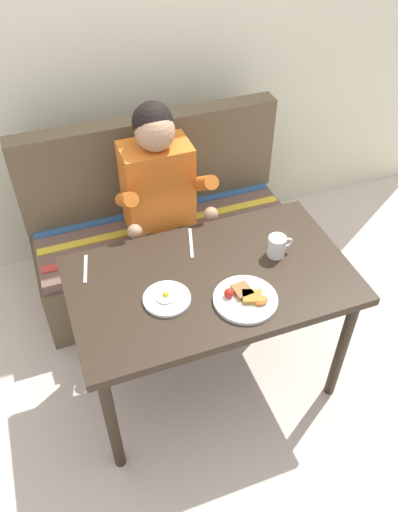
% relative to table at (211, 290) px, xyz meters
% --- Properties ---
extents(ground_plane, '(8.00, 8.00, 0.00)m').
position_rel_table_xyz_m(ground_plane, '(0.00, 0.00, -0.65)').
color(ground_plane, beige).
extents(back_wall, '(4.40, 0.10, 2.60)m').
position_rel_table_xyz_m(back_wall, '(0.00, 1.27, 0.65)').
color(back_wall, beige).
rests_on(back_wall, ground).
extents(table, '(1.20, 0.70, 0.73)m').
position_rel_table_xyz_m(table, '(0.00, 0.00, 0.00)').
color(table, '#2D2117').
rests_on(table, ground).
extents(couch, '(1.44, 0.56, 1.00)m').
position_rel_table_xyz_m(couch, '(0.00, 0.76, -0.32)').
color(couch, brown).
rests_on(couch, ground).
extents(person, '(0.45, 0.61, 1.21)m').
position_rel_table_xyz_m(person, '(-0.04, 0.59, 0.09)').
color(person, orange).
rests_on(person, ground).
extents(plate_breakfast, '(0.26, 0.26, 0.05)m').
position_rel_table_xyz_m(plate_breakfast, '(0.08, -0.17, 0.09)').
color(plate_breakfast, white).
rests_on(plate_breakfast, table).
extents(plate_eggs, '(0.19, 0.19, 0.04)m').
position_rel_table_xyz_m(plate_eggs, '(-0.21, -0.06, 0.09)').
color(plate_eggs, white).
rests_on(plate_eggs, table).
extents(coffee_mug, '(0.12, 0.08, 0.10)m').
position_rel_table_xyz_m(coffee_mug, '(0.32, 0.03, 0.13)').
color(coffee_mug, white).
rests_on(coffee_mug, table).
extents(fork, '(0.05, 0.17, 0.00)m').
position_rel_table_xyz_m(fork, '(-0.49, 0.23, 0.08)').
color(fork, silver).
rests_on(fork, table).
extents(knife, '(0.07, 0.20, 0.00)m').
position_rel_table_xyz_m(knife, '(-0.01, 0.23, 0.08)').
color(knife, silver).
rests_on(knife, table).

